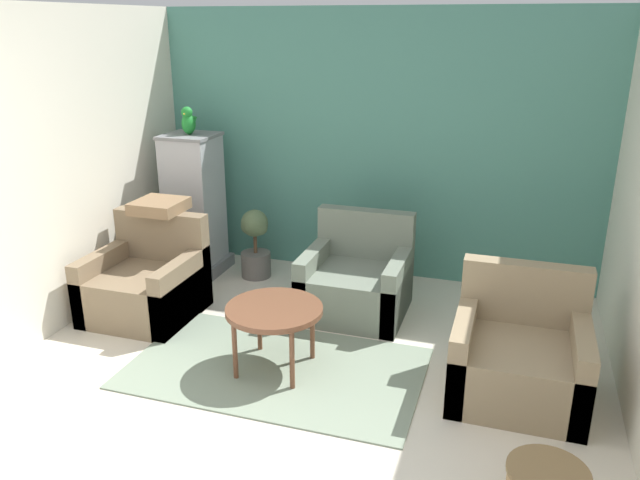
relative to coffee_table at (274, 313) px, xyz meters
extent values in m
cube|color=#4C897A|center=(0.21, 2.08, 0.81)|extent=(4.35, 0.06, 2.52)
cube|color=silver|center=(-1.94, 0.40, 0.81)|extent=(0.06, 3.30, 2.52)
cube|color=gray|center=(0.00, 0.00, -0.44)|extent=(2.10, 1.24, 0.01)
cylinder|color=brown|center=(0.00, 0.00, 0.03)|extent=(0.69, 0.69, 0.04)
cylinder|color=brown|center=(-0.21, -0.21, -0.22)|extent=(0.04, 0.04, 0.45)
cylinder|color=brown|center=(0.21, -0.21, -0.22)|extent=(0.04, 0.04, 0.45)
cylinder|color=brown|center=(-0.21, 0.21, -0.22)|extent=(0.04, 0.04, 0.45)
cylinder|color=brown|center=(0.21, 0.21, -0.22)|extent=(0.04, 0.04, 0.45)
cube|color=#7A664C|center=(-1.38, 0.47, -0.24)|extent=(0.85, 0.82, 0.40)
cube|color=#7A664C|center=(-1.38, 0.80, 0.17)|extent=(0.85, 0.14, 0.43)
cube|color=#7A664C|center=(-1.74, 0.47, -0.17)|extent=(0.12, 0.82, 0.55)
cube|color=#7A664C|center=(-1.01, 0.47, -0.17)|extent=(0.12, 0.82, 0.55)
cube|color=#8E7A5B|center=(1.66, 0.17, -0.24)|extent=(0.85, 0.82, 0.40)
cube|color=#8E7A5B|center=(1.66, 0.51, 0.17)|extent=(0.85, 0.14, 0.43)
cube|color=#8E7A5B|center=(1.29, 0.17, -0.17)|extent=(0.12, 0.82, 0.55)
cube|color=#8E7A5B|center=(2.03, 0.17, -0.17)|extent=(0.12, 0.82, 0.55)
cube|color=slate|center=(0.31, 1.07, -0.24)|extent=(0.85, 0.82, 0.40)
cube|color=slate|center=(0.31, 1.41, 0.17)|extent=(0.85, 0.14, 0.43)
cube|color=slate|center=(-0.06, 1.07, -0.17)|extent=(0.12, 0.82, 0.55)
cube|color=slate|center=(0.67, 1.07, -0.17)|extent=(0.12, 0.82, 0.55)
cube|color=slate|center=(-1.46, 1.53, -0.39)|extent=(0.55, 0.55, 0.12)
cube|color=#A8A8AD|center=(-1.46, 1.53, 0.29)|extent=(0.46, 0.46, 1.23)
cube|color=slate|center=(-1.46, 1.53, 0.92)|extent=(0.49, 0.49, 0.03)
ellipsoid|color=#1E842D|center=(-1.46, 1.53, 1.03)|extent=(0.12, 0.15, 0.20)
sphere|color=#1E842D|center=(-1.46, 1.51, 1.14)|extent=(0.10, 0.10, 0.10)
cone|color=gold|center=(-1.46, 1.47, 1.13)|extent=(0.05, 0.05, 0.05)
cone|color=#1E842D|center=(-1.46, 1.60, 1.01)|extent=(0.06, 0.13, 0.17)
cylinder|color=#66605B|center=(-0.83, 1.57, -0.32)|extent=(0.29, 0.29, 0.25)
cylinder|color=brown|center=(-0.83, 1.57, -0.09)|extent=(0.03, 0.03, 0.21)
sphere|color=#566B47|center=(-0.83, 1.57, 0.10)|extent=(0.26, 0.26, 0.26)
sphere|color=#566B47|center=(-0.91, 1.59, 0.06)|extent=(0.16, 0.16, 0.16)
sphere|color=#566B47|center=(-0.77, 1.55, 0.07)|extent=(0.14, 0.14, 0.14)
cylinder|color=brown|center=(1.83, -0.89, -0.19)|extent=(0.41, 0.41, 0.02)
cube|color=#846647|center=(-1.38, 0.80, 0.44)|extent=(0.41, 0.41, 0.10)
camera|label=1|loc=(1.53, -3.67, 1.94)|focal=35.00mm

